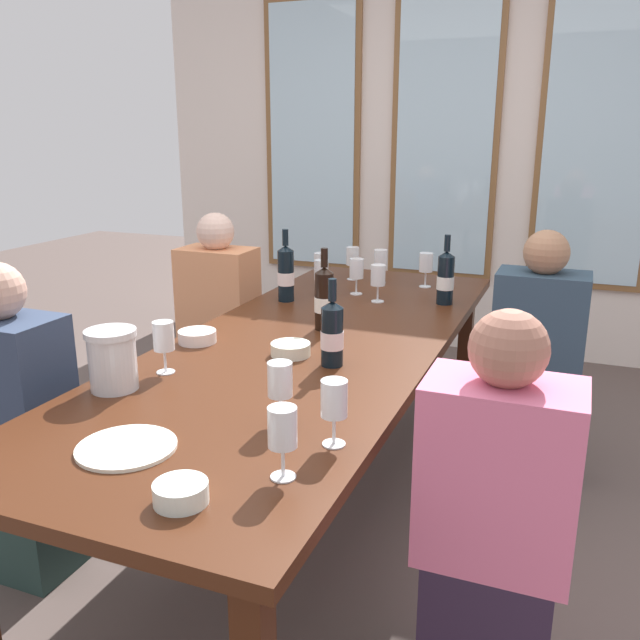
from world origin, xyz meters
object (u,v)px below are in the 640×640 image
(wine_glass_1, at_px, (378,277))
(wine_bottle_0, at_px, (286,273))
(wine_bottle_3, at_px, (325,298))
(wine_glass_7, at_px, (334,402))
(seated_person_2, at_px, (15,432))
(dining_table, at_px, (310,356))
(wine_glass_0, at_px, (357,269))
(wine_glass_6, at_px, (282,431))
(tasting_bowl_2, at_px, (291,349))
(wine_bottle_1, at_px, (446,278))
(white_plate_0, at_px, (127,447))
(seated_person_3, at_px, (494,531))
(metal_pitcher, at_px, (113,359))
(wine_glass_8, at_px, (280,381))
(tasting_bowl_1, at_px, (181,493))
(wine_glass_11, at_px, (321,264))
(tasting_bowl_0, at_px, (197,336))
(wine_glass_9, at_px, (321,272))
(seated_person_1, at_px, (536,363))
(wine_glass_2, at_px, (426,264))
(seated_person_0, at_px, (220,325))
(wine_glass_10, at_px, (353,258))
(wine_bottle_2, at_px, (332,333))
(wine_glass_5, at_px, (164,339))
(wine_glass_3, at_px, (381,260))

(wine_glass_1, bearing_deg, wine_bottle_0, -160.99)
(wine_bottle_3, xyz_separation_m, wine_glass_7, (0.39, -0.93, -0.01))
(wine_glass_7, height_order, seated_person_2, seated_person_2)
(dining_table, height_order, wine_bottle_3, wine_bottle_3)
(wine_glass_0, height_order, wine_glass_6, same)
(tasting_bowl_2, xyz_separation_m, wine_glass_0, (-0.08, 0.95, 0.10))
(wine_bottle_1, bearing_deg, seated_person_2, -129.02)
(white_plate_0, relative_size, wine_bottle_3, 0.76)
(wine_bottle_0, relative_size, seated_person_3, 0.30)
(white_plate_0, relative_size, seated_person_2, 0.23)
(metal_pitcher, relative_size, wine_glass_8, 1.09)
(dining_table, xyz_separation_m, seated_person_3, (0.79, -0.68, -0.15))
(tasting_bowl_1, relative_size, wine_glass_11, 0.69)
(tasting_bowl_0, bearing_deg, wine_glass_9, 78.81)
(wine_glass_9, bearing_deg, seated_person_2, -113.08)
(dining_table, bearing_deg, wine_glass_7, -63.39)
(wine_glass_9, bearing_deg, seated_person_1, 0.80)
(dining_table, xyz_separation_m, wine_glass_2, (0.21, 1.03, 0.18))
(wine_glass_9, bearing_deg, seated_person_0, 178.39)
(wine_glass_2, distance_m, wine_glass_10, 0.40)
(metal_pitcher, height_order, tasting_bowl_1, metal_pitcher)
(wine_glass_2, distance_m, seated_person_1, 0.76)
(wine_glass_1, height_order, wine_glass_6, same)
(wine_bottle_2, bearing_deg, seated_person_2, -154.32)
(white_plate_0, relative_size, wine_glass_11, 1.44)
(wine_glass_8, bearing_deg, seated_person_2, 179.06)
(seated_person_0, height_order, seated_person_2, same)
(tasting_bowl_1, bearing_deg, wine_glass_10, 99.60)
(wine_glass_10, bearing_deg, tasting_bowl_1, -80.40)
(wine_bottle_2, xyz_separation_m, wine_glass_9, (-0.39, 0.89, 0.00))
(wine_glass_1, bearing_deg, wine_glass_0, 142.96)
(wine_glass_8, distance_m, seated_person_0, 1.75)
(wine_bottle_3, height_order, seated_person_3, seated_person_3)
(wine_glass_2, relative_size, wine_glass_9, 1.00)
(wine_bottle_3, relative_size, wine_glass_8, 1.88)
(wine_glass_5, distance_m, seated_person_3, 1.16)
(wine_bottle_0, bearing_deg, dining_table, -57.17)
(wine_bottle_3, relative_size, tasting_bowl_2, 2.33)
(wine_glass_11, height_order, seated_person_3, seated_person_3)
(wine_bottle_1, xyz_separation_m, tasting_bowl_0, (-0.75, -0.91, -0.10))
(tasting_bowl_0, xyz_separation_m, wine_glass_6, (0.72, -0.80, 0.09))
(white_plate_0, bearing_deg, wine_glass_7, 24.42)
(dining_table, height_order, wine_glass_6, wine_glass_6)
(metal_pitcher, height_order, wine_glass_10, metal_pitcher)
(dining_table, xyz_separation_m, wine_bottle_1, (0.37, 0.73, 0.18))
(wine_glass_10, bearing_deg, seated_person_2, -108.87)
(tasting_bowl_2, bearing_deg, seated_person_2, -147.61)
(wine_glass_11, distance_m, seated_person_2, 1.65)
(wine_glass_8, distance_m, seated_person_3, 0.67)
(wine_bottle_0, height_order, wine_glass_3, wine_bottle_0)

